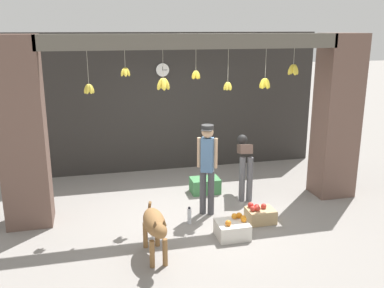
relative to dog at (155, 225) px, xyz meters
name	(u,v)px	position (x,y,z in m)	size (l,w,h in m)	color
ground_plane	(197,213)	(0.93, 1.29, -0.50)	(60.00, 60.00, 0.00)	gray
shop_back_wall	(169,103)	(0.93, 3.85, 1.01)	(6.78, 0.12, 3.02)	#2D2B28
shop_pillar_left	(23,134)	(-1.81, 1.59, 1.01)	(0.70, 0.60, 3.02)	brown
shop_pillar_right	(337,117)	(3.67, 1.59, 1.01)	(0.70, 0.60, 3.02)	brown
storefront_awning	(196,44)	(0.94, 1.41, 2.35)	(4.88, 0.31, 0.93)	#5B564C
dog	(155,225)	(0.00, 0.00, 0.00)	(0.31, 1.06, 0.73)	olive
shopkeeper	(207,163)	(1.09, 1.24, 0.41)	(0.32, 0.29, 1.57)	#424247
worker_stooping	(245,159)	(1.99, 1.86, 0.23)	(0.38, 0.83, 1.10)	#56565B
fruit_crate_oranges	(233,229)	(1.24, 0.34, -0.37)	(0.48, 0.44, 0.33)	silver
fruit_crate_apples	(260,214)	(1.86, 0.73, -0.37)	(0.45, 0.37, 0.31)	tan
produce_box_green	(205,185)	(1.32, 2.21, -0.36)	(0.55, 0.38, 0.29)	#42844C
water_bottle	(189,216)	(0.71, 0.95, -0.37)	(0.07, 0.07, 0.29)	silver
wall_clock	(163,70)	(0.79, 3.77, 1.73)	(0.30, 0.03, 0.30)	black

